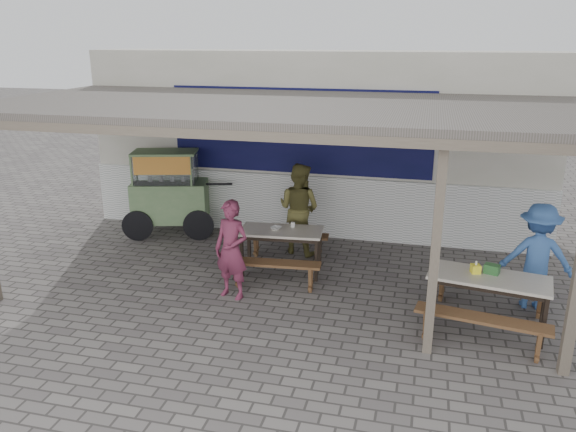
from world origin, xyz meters
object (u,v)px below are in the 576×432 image
(table_left, at_px, (281,235))
(bench_left_wall, at_px, (288,240))
(bench_right_street, at_px, (481,325))
(patron_right_table, at_px, (537,256))
(tissue_box, at_px, (476,269))
(donation_box, at_px, (492,269))
(patron_street_side, at_px, (232,250))
(table_right, at_px, (489,282))
(condiment_jar, at_px, (293,225))
(bench_right_wall, at_px, (490,286))
(patron_wall_side, at_px, (299,209))
(vendor_cart, at_px, (169,190))
(bench_left_street, at_px, (274,269))
(condiment_bowl, at_px, (276,228))

(table_left, bearing_deg, bench_left_wall, 90.00)
(bench_left_wall, height_order, bench_right_street, same)
(bench_left_wall, distance_m, patron_right_table, 4.03)
(tissue_box, height_order, donation_box, donation_box)
(donation_box, bearing_deg, patron_street_side, -179.58)
(table_right, height_order, donation_box, donation_box)
(patron_right_table, relative_size, condiment_jar, 19.65)
(table_left, relative_size, patron_right_table, 0.89)
(bench_right_street, distance_m, bench_right_wall, 1.22)
(table_right, height_order, bench_right_street, table_right)
(patron_right_table, relative_size, donation_box, 8.17)
(bench_right_wall, height_order, patron_wall_side, patron_wall_side)
(condiment_jar, bearing_deg, vendor_cart, 157.62)
(donation_box, bearing_deg, bench_left_street, 173.08)
(table_right, relative_size, tissue_box, 13.97)
(table_left, xyz_separation_m, table_right, (3.13, -1.13, 0.00))
(table_left, xyz_separation_m, patron_wall_side, (0.07, 0.98, 0.16))
(condiment_bowl, bearing_deg, patron_wall_side, 80.84)
(bench_right_wall, distance_m, donation_box, 0.69)
(patron_right_table, relative_size, tissue_box, 13.33)
(condiment_jar, xyz_separation_m, condiment_bowl, (-0.24, -0.19, -0.02))
(bench_right_wall, distance_m, condiment_bowl, 3.39)
(tissue_box, relative_size, condiment_bowl, 0.69)
(bench_right_street, height_order, patron_wall_side, patron_wall_side)
(table_right, height_order, patron_wall_side, patron_wall_side)
(table_right, xyz_separation_m, patron_right_table, (0.70, 0.83, 0.10))
(bench_right_street, relative_size, patron_wall_side, 1.01)
(donation_box, bearing_deg, bench_right_wall, 81.87)
(bench_left_street, distance_m, bench_right_wall, 3.18)
(bench_left_street, bearing_deg, bench_left_wall, 90.00)
(bench_left_street, xyz_separation_m, patron_street_side, (-0.54, -0.40, 0.42))
(donation_box, bearing_deg, condiment_bowl, 162.45)
(bench_left_wall, xyz_separation_m, bench_right_wall, (3.29, -1.18, 0.01))
(bench_left_wall, height_order, tissue_box, tissue_box)
(bench_right_street, relative_size, tissue_box, 14.25)
(bench_left_street, xyz_separation_m, bench_left_wall, (-0.12, 1.30, 0.00))
(patron_street_side, relative_size, patron_wall_side, 0.91)
(bench_left_wall, bearing_deg, condiment_bowl, -97.91)
(bench_left_wall, xyz_separation_m, donation_box, (3.22, -1.68, 0.48))
(bench_left_street, xyz_separation_m, patron_wall_side, (0.01, 1.63, 0.49))
(table_right, distance_m, condiment_jar, 3.27)
(condiment_jar, bearing_deg, condiment_bowl, -141.44)
(patron_street_side, xyz_separation_m, donation_box, (3.65, 0.03, 0.06))
(donation_box, bearing_deg, table_right, -106.66)
(tissue_box, distance_m, donation_box, 0.21)
(donation_box, xyz_separation_m, condiment_jar, (-3.01, 1.22, -0.02))
(vendor_cart, distance_m, patron_wall_side, 2.71)
(table_left, bearing_deg, tissue_box, -24.81)
(table_right, xyz_separation_m, donation_box, (0.03, 0.11, 0.14))
(table_right, distance_m, patron_right_table, 1.10)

